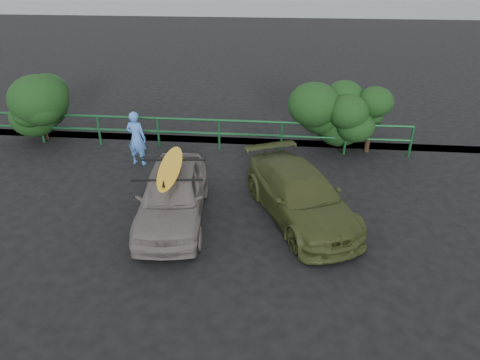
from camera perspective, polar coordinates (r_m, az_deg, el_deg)
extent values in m
plane|color=black|center=(9.96, -12.61, -7.22)|extent=(80.00, 80.00, 0.00)
plane|color=#516163|center=(68.02, 3.41, 22.77)|extent=(200.00, 200.00, 0.00)
imported|color=slate|center=(10.12, -8.99, -2.00)|extent=(1.91, 3.89, 1.28)
imported|color=#37401C|center=(10.21, 8.04, -1.98)|extent=(3.15, 4.36, 1.17)
imported|color=#467AD2|center=(13.06, -13.66, 5.42)|extent=(0.66, 0.50, 1.65)
ellipsoid|color=gold|center=(9.78, -9.29, 1.70)|extent=(0.75, 2.42, 0.07)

